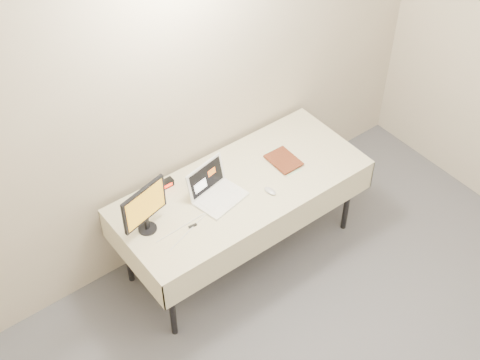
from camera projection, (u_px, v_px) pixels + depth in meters
back_wall at (201, 85)px, 4.57m from camera, size 4.00×0.10×2.70m
table at (241, 191)px, 4.78m from camera, size 1.86×0.81×0.74m
laptop at (215, 190)px, 4.62m from camera, size 0.39×0.34×0.23m
monitor at (144, 206)px, 4.29m from camera, size 0.36×0.15×0.37m
book at (274, 154)px, 4.79m from camera, size 0.19×0.03×0.25m
alarm_clock at (165, 184)px, 4.71m from camera, size 0.12×0.05×0.05m
clicker at (270, 191)px, 4.68m from camera, size 0.06×0.11×0.02m
paper_form at (283, 161)px, 4.92m from camera, size 0.15×0.32×0.00m
usb_dongle at (193, 226)px, 4.45m from camera, size 0.06×0.03×0.01m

